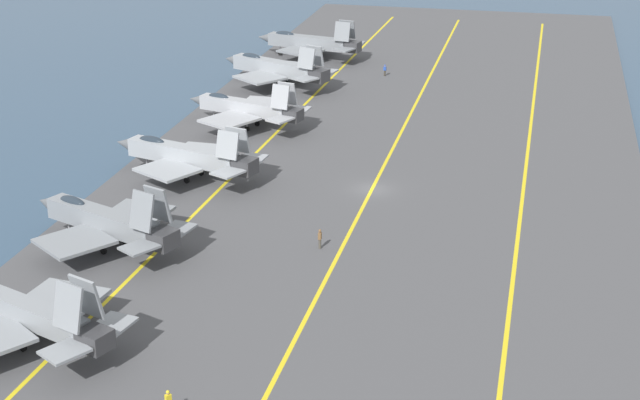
{
  "coord_description": "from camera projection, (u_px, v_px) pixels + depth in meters",
  "views": [
    {
      "loc": [
        -90.53,
        -15.89,
        36.05
      ],
      "look_at": [
        -10.14,
        3.0,
        2.9
      ],
      "focal_mm": 55.0,
      "sensor_mm": 36.0,
      "label": 1
    }
  ],
  "objects": [
    {
      "name": "carrier_deck",
      "position": [
        372.0,
        191.0,
        98.51
      ],
      "size": [
        192.93,
        53.93,
        0.4
      ],
      "primitive_type": "cube",
      "color": "#4C4C4F",
      "rests_on": "ground"
    },
    {
      "name": "parked_jet_sixth",
      "position": [
        276.0,
        68.0,
        133.86
      ],
      "size": [
        13.28,
        17.45,
        6.31
      ],
      "color": "#93999E",
      "rests_on": "carrier_deck"
    },
    {
      "name": "crew_blue_vest",
      "position": [
        385.0,
        70.0,
        139.56
      ],
      "size": [
        0.33,
        0.42,
        1.66
      ],
      "color": "#383328",
      "rests_on": "carrier_deck"
    },
    {
      "name": "parked_jet_second",
      "position": [
        25.0,
        311.0,
        69.49
      ],
      "size": [
        12.85,
        17.06,
        6.43
      ],
      "color": "gray",
      "rests_on": "carrier_deck"
    },
    {
      "name": "deck_stripe_edge_line",
      "position": [
        231.0,
        177.0,
        101.58
      ],
      "size": [
        173.56,
        5.99,
        0.01
      ],
      "primitive_type": "cube",
      "rotation": [
        0.0,
        0.0,
        -0.03
      ],
      "color": "yellow",
      "rests_on": "carrier_deck"
    },
    {
      "name": "parked_jet_fifth",
      "position": [
        246.0,
        108.0,
        116.38
      ],
      "size": [
        13.67,
        15.66,
        6.12
      ],
      "color": "#A8AAAF",
      "rests_on": "carrier_deck"
    },
    {
      "name": "parked_jet_fourth",
      "position": [
        185.0,
        155.0,
        100.55
      ],
      "size": [
        12.0,
        17.27,
        6.14
      ],
      "color": "#9EA3A8",
      "rests_on": "carrier_deck"
    },
    {
      "name": "parked_jet_seventh",
      "position": [
        310.0,
        42.0,
        148.62
      ],
      "size": [
        12.71,
        17.07,
        6.26
      ],
      "color": "gray",
      "rests_on": "carrier_deck"
    },
    {
      "name": "deck_stripe_centerline",
      "position": [
        372.0,
        189.0,
        98.43
      ],
      "size": [
        173.64,
        0.36,
        0.01
      ],
      "primitive_type": "cube",
      "color": "yellow",
      "rests_on": "carrier_deck"
    },
    {
      "name": "deck_stripe_foul_line",
      "position": [
        522.0,
        202.0,
        95.29
      ],
      "size": [
        173.64,
        1.16,
        0.01
      ],
      "primitive_type": "cube",
      "rotation": [
        0.0,
        0.0,
        -0.0
      ],
      "color": "yellow",
      "rests_on": "carrier_deck"
    },
    {
      "name": "crew_brown_vest",
      "position": [
        320.0,
        238.0,
        84.82
      ],
      "size": [
        0.39,
        0.27,
        1.81
      ],
      "color": "#4C473D",
      "rests_on": "carrier_deck"
    },
    {
      "name": "ground_plane",
      "position": [
        372.0,
        193.0,
        98.58
      ],
      "size": [
        2000.0,
        2000.0,
        0.0
      ],
      "primitive_type": "plane",
      "color": "#334C66"
    },
    {
      "name": "parked_jet_third",
      "position": [
        105.0,
        221.0,
        84.62
      ],
      "size": [
        13.46,
        16.34,
        6.58
      ],
      "color": "gray",
      "rests_on": "carrier_deck"
    }
  ]
}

